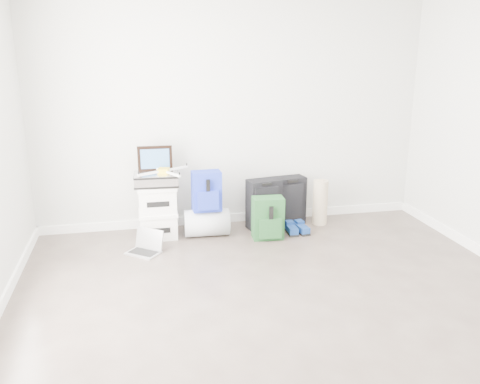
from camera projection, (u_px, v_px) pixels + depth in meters
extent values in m
plane|color=#3D312C|center=(299.00, 330.00, 3.80)|extent=(5.00, 5.00, 0.00)
cube|color=beige|center=(233.00, 109.00, 5.77)|extent=(4.50, 0.02, 2.70)
cube|color=white|center=(234.00, 218.00, 6.12)|extent=(4.50, 0.02, 0.10)
cube|color=white|center=(159.00, 226.00, 5.61)|extent=(0.40, 0.32, 0.26)
cube|color=white|center=(158.00, 213.00, 5.57)|extent=(0.42, 0.34, 0.04)
cube|color=white|center=(157.00, 200.00, 5.53)|extent=(0.40, 0.32, 0.26)
cube|color=white|center=(157.00, 187.00, 5.49)|extent=(0.42, 0.34, 0.04)
cube|color=#B2B2B7|center=(156.00, 179.00, 5.47)|extent=(0.48, 0.36, 0.13)
cube|color=black|center=(155.00, 159.00, 5.50)|extent=(0.37, 0.03, 0.28)
cube|color=navy|center=(155.00, 159.00, 5.49)|extent=(0.31, 0.01, 0.21)
cube|color=gold|center=(164.00, 171.00, 5.44)|extent=(0.14, 0.14, 0.06)
cube|color=white|center=(176.00, 169.00, 5.53)|extent=(0.29, 0.17, 0.02)
cube|color=white|center=(156.00, 168.00, 5.55)|extent=(0.17, 0.29, 0.02)
cube|color=white|center=(151.00, 173.00, 5.34)|extent=(0.29, 0.17, 0.02)
cube|color=white|center=(172.00, 173.00, 5.32)|extent=(0.17, 0.29, 0.02)
cylinder|color=#9DA0A5|center=(207.00, 223.00, 5.65)|extent=(0.51, 0.33, 0.30)
cube|color=#191FA5|center=(206.00, 191.00, 5.53)|extent=(0.32, 0.20, 0.44)
cube|color=#191FA5|center=(208.00, 200.00, 5.45)|extent=(0.23, 0.07, 0.21)
cube|color=black|center=(264.00, 204.00, 5.85)|extent=(0.41, 0.28, 0.58)
cube|color=black|center=(267.00, 207.00, 5.73)|extent=(0.28, 0.08, 0.46)
cube|color=black|center=(267.00, 184.00, 5.66)|extent=(0.11, 0.04, 0.02)
cube|color=#14371A|center=(268.00, 218.00, 5.55)|extent=(0.35, 0.22, 0.47)
cube|color=#14371A|center=(270.00, 228.00, 5.47)|extent=(0.25, 0.08, 0.22)
cube|color=black|center=(289.00, 200.00, 6.02)|extent=(0.39, 0.25, 0.57)
cube|color=black|center=(292.00, 203.00, 5.91)|extent=(0.27, 0.07, 0.45)
cube|color=black|center=(293.00, 181.00, 5.85)|extent=(0.13, 0.04, 0.03)
cube|color=black|center=(291.00, 232.00, 5.75)|extent=(0.11, 0.27, 0.02)
cube|color=#193E96|center=(292.00, 228.00, 5.74)|extent=(0.11, 0.26, 0.06)
cube|color=black|center=(301.00, 231.00, 5.78)|extent=(0.14, 0.27, 0.02)
cube|color=#193E96|center=(301.00, 228.00, 5.77)|extent=(0.13, 0.26, 0.06)
cylinder|color=tan|center=(320.00, 202.00, 5.99)|extent=(0.17, 0.17, 0.53)
cube|color=silver|center=(143.00, 253.00, 5.19)|extent=(0.40, 0.38, 0.02)
cube|color=black|center=(143.00, 252.00, 5.19)|extent=(0.31, 0.29, 0.00)
cube|color=black|center=(149.00, 239.00, 5.25)|extent=(0.26, 0.21, 0.22)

